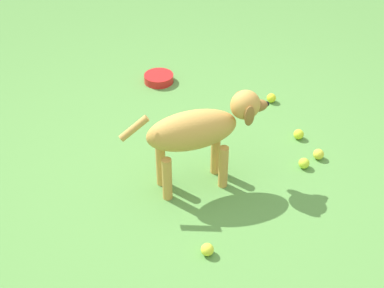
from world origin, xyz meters
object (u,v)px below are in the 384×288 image
Objects in this scene: tennis_ball_0 at (299,134)px; tennis_ball_2 at (271,98)px; dog at (201,130)px; tennis_ball_4 at (207,250)px; water_bowl at (159,78)px; tennis_ball_3 at (304,163)px; tennis_ball_1 at (319,154)px.

tennis_ball_0 is 0.45m from tennis_ball_2.
dog reaches higher than tennis_ball_4.
dog is 10.34× the size of tennis_ball_4.
tennis_ball_2 is at bearing -166.50° from water_bowl.
tennis_ball_3 is 0.90m from tennis_ball_4.
tennis_ball_4 is (0.14, 0.89, 0.00)m from tennis_ball_3.
tennis_ball_4 is (-0.35, 1.45, 0.00)m from tennis_ball_2.
tennis_ball_2 reaches higher than water_bowl.
tennis_ball_4 is at bearing 81.37° from tennis_ball_3.
tennis_ball_0 is 1.15m from tennis_ball_4.
dog is 1.23m from water_bowl.
dog is 0.84m from tennis_ball_0.
tennis_ball_4 is (-0.32, 0.44, -0.34)m from dog.
tennis_ball_1 and tennis_ball_2 have the same top height.
tennis_ball_1 is 0.68m from tennis_ball_2.
tennis_ball_2 is at bearing -48.87° from tennis_ball_3.
tennis_ball_0 is at bearing -34.05° from tennis_ball_1.
tennis_ball_0 is at bearing 15.55° from dog.
water_bowl is (1.17, -0.10, -0.00)m from tennis_ball_0.
tennis_ball_3 reaches higher than water_bowl.
dog is 0.84m from tennis_ball_1.
tennis_ball_4 is 1.72m from water_bowl.
tennis_ball_4 reaches higher than water_bowl.
tennis_ball_4 is (0.18, 1.02, 0.00)m from tennis_ball_1.
dog is 0.73m from tennis_ball_3.
water_bowl is (1.36, -0.23, -0.00)m from tennis_ball_1.
tennis_ball_3 is at bearing -6.07° from dog.
tennis_ball_0 and tennis_ball_1 have the same top height.
dog is 10.34× the size of tennis_ball_2.
tennis_ball_0 is 1.18m from water_bowl.
tennis_ball_4 is 0.30× the size of water_bowl.
tennis_ball_4 is at bearing 90.51° from tennis_ball_0.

